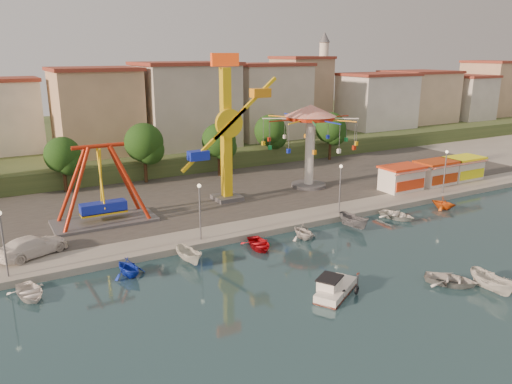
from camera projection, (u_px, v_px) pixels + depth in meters
ground at (362, 281)px, 38.81m from camera, size 200.00×200.00×0.00m
quay_deck at (135, 148)px, 90.76m from camera, size 200.00×100.00×0.60m
asphalt_pad at (206, 186)px, 63.82m from camera, size 90.00×28.00×0.01m
hill_terrace at (127, 138)px, 94.63m from camera, size 200.00×60.00×3.00m
pirate_ship_ride at (102, 186)px, 49.38m from camera, size 10.00×5.00×8.00m
kamikaze_tower at (230, 133)px, 55.97m from camera, size 7.94×3.10×16.50m
wave_swinger at (310, 127)px, 61.72m from camera, size 11.60×11.60×10.40m
booth_left at (401, 178)px, 61.73m from camera, size 5.40×3.78×3.08m
booth_mid at (436, 172)px, 64.61m from camera, size 5.40×3.78×3.08m
booth_right at (463, 168)px, 67.05m from camera, size 5.40×3.78×3.08m
lamp_post_0 at (4, 246)px, 37.55m from camera, size 0.14×0.14×5.00m
lamp_post_1 at (200, 213)px, 45.11m from camera, size 0.14×0.14×5.00m
lamp_post_2 at (340, 190)px, 52.66m from camera, size 0.14×0.14×5.00m
lamp_post_3 at (445, 173)px, 60.21m from camera, size 0.14×0.14×5.00m
tree_1 at (62, 155)px, 60.26m from camera, size 4.35×4.35×6.80m
tree_2 at (144, 143)px, 64.43m from camera, size 5.02×5.02×7.85m
tree_3 at (219, 140)px, 68.03m from camera, size 4.68×4.68×7.32m
tree_4 at (270, 131)px, 75.21m from camera, size 4.86×4.86×7.60m
tree_5 at (331, 128)px, 78.42m from camera, size 4.83×4.83×7.54m
building_1 at (3, 125)px, 69.88m from camera, size 12.33×9.01×8.63m
building_2 at (97, 110)px, 76.22m from camera, size 11.95×9.28×11.23m
building_3 at (189, 114)px, 80.35m from camera, size 12.59×10.50×9.20m
building_4 at (252, 107)px, 89.56m from camera, size 10.75×9.23×9.24m
building_5 at (319, 99)px, 94.00m from camera, size 12.77×10.96×11.21m
building_6 at (372, 94)px, 98.10m from camera, size 8.23×8.98×12.36m
building_7 at (397, 99)px, 108.33m from camera, size 11.59×10.93×8.76m
building_8 at (467, 90)px, 108.91m from camera, size 12.84×9.28×12.58m
building_9 at (494, 94)px, 118.07m from camera, size 12.95×9.17×9.21m
minaret at (323, 77)px, 97.72m from camera, size 2.80×2.80×18.00m
cabin_motorboat at (335, 289)px, 36.53m from camera, size 4.71×3.77×1.58m
rowboat_a at (451, 280)px, 38.09m from camera, size 4.50×4.76×0.80m
skiff at (492, 283)px, 36.83m from camera, size 1.77×3.98×1.50m
van at (32, 246)px, 41.95m from camera, size 6.32×4.52×1.70m
moored_boat_0 at (29, 292)px, 36.14m from camera, size 3.14×4.02×0.76m
moored_boat_1 at (128, 267)px, 39.46m from camera, size 3.27×3.55×1.56m
moored_boat_2 at (189, 256)px, 41.92m from camera, size 1.80×3.68×1.36m
moored_boat_3 at (259, 244)px, 45.19m from camera, size 3.30×4.18×0.78m
moored_boat_4 at (303, 231)px, 47.39m from camera, size 2.73×3.10×1.55m
moored_boat_5 at (354, 221)px, 50.31m from camera, size 1.82×3.93×1.47m
moored_boat_6 at (397, 215)px, 53.22m from camera, size 3.79×4.56×0.82m
moored_boat_7 at (444, 203)px, 56.49m from camera, size 3.08×3.34×1.47m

